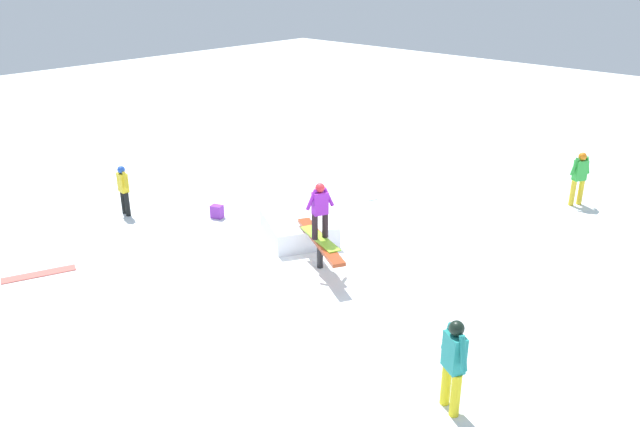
{
  "coord_description": "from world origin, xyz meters",
  "views": [
    {
      "loc": [
        8.36,
        -8.96,
        6.32
      ],
      "look_at": [
        0.0,
        0.0,
        1.28
      ],
      "focal_mm": 35.0,
      "sensor_mm": 36.0,
      "label": 1
    }
  ],
  "objects_px": {
    "bystander_teal": "(453,361)",
    "loose_snowboard_coral": "(39,274)",
    "bystander_yellow": "(123,188)",
    "backpack_on_snow": "(217,212)",
    "main_rider_on_rail": "(320,213)",
    "loose_snowboard_white": "(362,192)",
    "bystander_green": "(579,176)",
    "rail_feature": "(320,243)"
  },
  "relations": [
    {
      "from": "bystander_yellow",
      "to": "loose_snowboard_white",
      "type": "height_order",
      "value": "bystander_yellow"
    },
    {
      "from": "rail_feature",
      "to": "main_rider_on_rail",
      "type": "distance_m",
      "value": 0.72
    },
    {
      "from": "rail_feature",
      "to": "loose_snowboard_white",
      "type": "xyz_separation_m",
      "value": [
        -2.34,
        4.3,
        -0.57
      ]
    },
    {
      "from": "loose_snowboard_coral",
      "to": "backpack_on_snow",
      "type": "bearing_deg",
      "value": -162.93
    },
    {
      "from": "rail_feature",
      "to": "main_rider_on_rail",
      "type": "height_order",
      "value": "main_rider_on_rail"
    },
    {
      "from": "bystander_green",
      "to": "loose_snowboard_coral",
      "type": "relative_size",
      "value": 1.01
    },
    {
      "from": "bystander_yellow",
      "to": "backpack_on_snow",
      "type": "bearing_deg",
      "value": -135.01
    },
    {
      "from": "main_rider_on_rail",
      "to": "loose_snowboard_coral",
      "type": "height_order",
      "value": "main_rider_on_rail"
    },
    {
      "from": "bystander_yellow",
      "to": "bystander_teal",
      "type": "xyz_separation_m",
      "value": [
        10.46,
        -0.8,
        0.11
      ]
    },
    {
      "from": "loose_snowboard_white",
      "to": "backpack_on_snow",
      "type": "bearing_deg",
      "value": -86.51
    },
    {
      "from": "main_rider_on_rail",
      "to": "bystander_green",
      "type": "bearing_deg",
      "value": 92.17
    },
    {
      "from": "rail_feature",
      "to": "loose_snowboard_coral",
      "type": "bearing_deg",
      "value": -105.03
    },
    {
      "from": "backpack_on_snow",
      "to": "bystander_teal",
      "type": "bearing_deg",
      "value": -36.34
    },
    {
      "from": "main_rider_on_rail",
      "to": "bystander_teal",
      "type": "height_order",
      "value": "main_rider_on_rail"
    },
    {
      "from": "bystander_green",
      "to": "bystander_yellow",
      "type": "bearing_deg",
      "value": -14.93
    },
    {
      "from": "rail_feature",
      "to": "bystander_teal",
      "type": "height_order",
      "value": "bystander_teal"
    },
    {
      "from": "bystander_teal",
      "to": "bystander_green",
      "type": "xyz_separation_m",
      "value": [
        -2.03,
        9.64,
        -0.02
      ]
    },
    {
      "from": "bystander_yellow",
      "to": "backpack_on_snow",
      "type": "distance_m",
      "value": 2.53
    },
    {
      "from": "rail_feature",
      "to": "bystander_green",
      "type": "bearing_deg",
      "value": 99.81
    },
    {
      "from": "bystander_yellow",
      "to": "main_rider_on_rail",
      "type": "bearing_deg",
      "value": -160.53
    },
    {
      "from": "bystander_teal",
      "to": "loose_snowboard_white",
      "type": "distance_m",
      "value": 9.47
    },
    {
      "from": "loose_snowboard_white",
      "to": "loose_snowboard_coral",
      "type": "height_order",
      "value": "same"
    },
    {
      "from": "bystander_green",
      "to": "backpack_on_snow",
      "type": "relative_size",
      "value": 4.4
    },
    {
      "from": "main_rider_on_rail",
      "to": "backpack_on_snow",
      "type": "height_order",
      "value": "main_rider_on_rail"
    },
    {
      "from": "backpack_on_snow",
      "to": "rail_feature",
      "type": "bearing_deg",
      "value": -24.57
    },
    {
      "from": "rail_feature",
      "to": "loose_snowboard_coral",
      "type": "distance_m",
      "value": 6.1
    },
    {
      "from": "bystander_yellow",
      "to": "loose_snowboard_white",
      "type": "relative_size",
      "value": 0.94
    },
    {
      "from": "bystander_yellow",
      "to": "loose_snowboard_coral",
      "type": "xyz_separation_m",
      "value": [
        1.66,
        -3.12,
        -0.74
      ]
    },
    {
      "from": "main_rider_on_rail",
      "to": "loose_snowboard_coral",
      "type": "bearing_deg",
      "value": -112.68
    },
    {
      "from": "loose_snowboard_coral",
      "to": "bystander_yellow",
      "type": "bearing_deg",
      "value": -131.41
    },
    {
      "from": "bystander_yellow",
      "to": "bystander_teal",
      "type": "height_order",
      "value": "bystander_teal"
    },
    {
      "from": "rail_feature",
      "to": "bystander_green",
      "type": "height_order",
      "value": "bystander_green"
    },
    {
      "from": "backpack_on_snow",
      "to": "bystander_green",
      "type": "bearing_deg",
      "value": 27.34
    },
    {
      "from": "bystander_teal",
      "to": "loose_snowboard_coral",
      "type": "distance_m",
      "value": 9.14
    },
    {
      "from": "loose_snowboard_white",
      "to": "bystander_yellow",
      "type": "bearing_deg",
      "value": -97.62
    },
    {
      "from": "main_rider_on_rail",
      "to": "backpack_on_snow",
      "type": "xyz_separation_m",
      "value": [
        -3.91,
        0.23,
        -1.13
      ]
    },
    {
      "from": "bystander_teal",
      "to": "rail_feature",
      "type": "bearing_deg",
      "value": -176.02
    },
    {
      "from": "bystander_teal",
      "to": "loose_snowboard_white",
      "type": "height_order",
      "value": "bystander_teal"
    },
    {
      "from": "bystander_yellow",
      "to": "loose_snowboard_white",
      "type": "distance_m",
      "value": 6.63
    },
    {
      "from": "rail_feature",
      "to": "loose_snowboard_white",
      "type": "bearing_deg",
      "value": 147.17
    },
    {
      "from": "backpack_on_snow",
      "to": "main_rider_on_rail",
      "type": "bearing_deg",
      "value": -24.57
    },
    {
      "from": "main_rider_on_rail",
      "to": "backpack_on_snow",
      "type": "distance_m",
      "value": 4.07
    }
  ]
}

